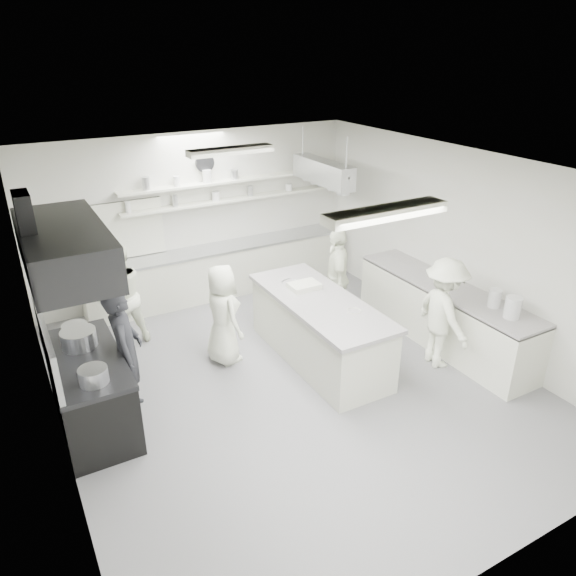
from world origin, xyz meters
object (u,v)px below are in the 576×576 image
right_counter (443,315)px  cook_back (120,296)px  stove (91,392)px  cook_stove (126,352)px  back_counter (221,271)px  prep_island (319,331)px

right_counter → cook_back: bearing=151.6°
stove → cook_back: bearing=65.4°
right_counter → cook_stove: (-4.77, 0.63, 0.40)m
back_counter → cook_back: size_ratio=3.00×
stove → right_counter: 5.28m
prep_island → right_counter: bearing=-14.1°
back_counter → prep_island: 2.91m
cook_stove → cook_back: cook_stove is taller
cook_stove → cook_back: size_ratio=1.05×
stove → cook_stove: (0.48, 0.03, 0.42)m
cook_back → cook_stove: bearing=67.2°
stove → cook_stove: cook_stove is taller
right_counter → cook_back: (-4.43, 2.39, 0.36)m
prep_island → cook_stove: 2.81m
back_counter → cook_back: 2.34m
back_counter → cook_back: (-2.08, -1.01, 0.37)m
prep_island → cook_back: size_ratio=1.54×
cook_stove → stove: bearing=109.1°
stove → cook_back: cook_back is taller
cook_stove → cook_back: (0.34, 1.76, -0.04)m
prep_island → cook_back: cook_back is taller
stove → right_counter: bearing=-6.5°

